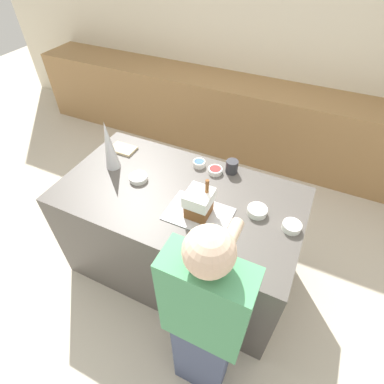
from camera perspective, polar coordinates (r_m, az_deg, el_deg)
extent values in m
plane|color=beige|center=(2.84, -1.97, -13.57)|extent=(12.00, 12.00, 0.00)
cube|color=beige|center=(3.85, 14.71, 26.07)|extent=(8.00, 0.05, 2.60)
cube|color=#9E7547|center=(3.89, 11.25, 13.07)|extent=(6.00, 0.60, 0.91)
cube|color=#514C47|center=(2.47, -2.22, -7.90)|extent=(1.76, 0.96, 0.91)
cube|color=silver|center=(2.00, 1.27, -4.18)|extent=(0.43, 0.30, 0.01)
cube|color=brown|center=(1.95, 1.29, -3.10)|extent=(0.15, 0.16, 0.10)
cube|color=white|center=(1.89, 1.34, -1.12)|extent=(0.16, 0.18, 0.09)
cylinder|color=brown|center=(1.83, 2.90, 1.10)|extent=(0.02, 0.02, 0.10)
cone|color=silver|center=(2.33, -15.54, 8.58)|extent=(0.11, 0.11, 0.40)
cylinder|color=white|center=(2.30, 4.43, 4.10)|extent=(0.11, 0.11, 0.04)
cylinder|color=red|center=(2.29, 4.45, 4.37)|extent=(0.09, 0.09, 0.01)
cylinder|color=white|center=(2.27, -10.18, 2.67)|extent=(0.14, 0.14, 0.04)
cylinder|color=white|center=(2.26, -10.22, 2.93)|extent=(0.11, 0.11, 0.01)
cylinder|color=white|center=(2.03, 12.30, -3.54)|extent=(0.13, 0.13, 0.05)
cylinder|color=orange|center=(2.02, 12.38, -3.20)|extent=(0.11, 0.11, 0.01)
cylinder|color=white|center=(2.36, 1.44, 5.41)|extent=(0.10, 0.10, 0.05)
cylinder|color=#4770DB|center=(2.35, 1.44, 5.73)|extent=(0.08, 0.08, 0.01)
cylinder|color=white|center=(2.00, 18.45, -6.24)|extent=(0.12, 0.12, 0.05)
cylinder|color=#4770DB|center=(1.99, 18.56, -5.92)|extent=(0.10, 0.10, 0.01)
cube|color=#CCB78C|center=(2.60, -13.00, 8.02)|extent=(0.21, 0.14, 0.02)
cylinder|color=#2D2D33|center=(2.30, 7.60, 4.82)|extent=(0.09, 0.09, 0.10)
cube|color=#424C6B|center=(2.11, 1.95, -28.48)|extent=(0.32, 0.18, 0.76)
cube|color=#4C9966|center=(1.47, 2.62, -20.33)|extent=(0.41, 0.19, 0.61)
sphere|color=beige|center=(1.12, 3.29, -11.25)|extent=(0.21, 0.21, 0.21)
cylinder|color=beige|center=(1.46, 6.09, -11.32)|extent=(0.07, 0.41, 0.07)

